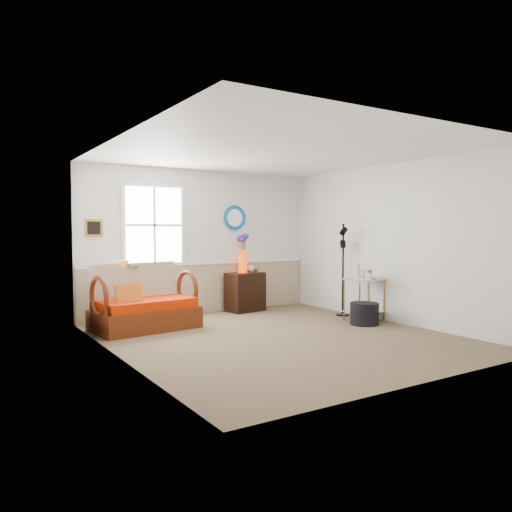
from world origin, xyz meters
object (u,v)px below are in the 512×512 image
loveseat (145,297)px  side_table (364,299)px  cabinet (245,292)px  ottoman (364,314)px  lamp_stand (121,308)px  floor_lamp (343,270)px

loveseat → side_table: size_ratio=2.14×
cabinet → loveseat: bearing=-171.5°
loveseat → side_table: 3.58m
side_table → cabinet: bearing=121.8°
loveseat → cabinet: size_ratio=2.12×
side_table → ottoman: bearing=-133.6°
cabinet → side_table: bearing=-66.4°
loveseat → cabinet: loveseat is taller
loveseat → lamp_stand: size_ratio=2.60×
cabinet → floor_lamp: bearing=-55.6°
cabinet → floor_lamp: 1.86m
lamp_stand → cabinet: size_ratio=0.82×
loveseat → cabinet: (2.17, 0.65, -0.14)m
loveseat → lamp_stand: (-0.24, 0.40, -0.21)m
cabinet → ottoman: bearing=-74.9°
side_table → floor_lamp: bearing=85.6°
floor_lamp → side_table: bearing=-113.5°
ottoman → loveseat: bearing=154.1°
loveseat → ottoman: loveseat is taller
cabinet → floor_lamp: floor_lamp is taller
lamp_stand → floor_lamp: bearing=-16.5°
loveseat → floor_lamp: 3.48m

